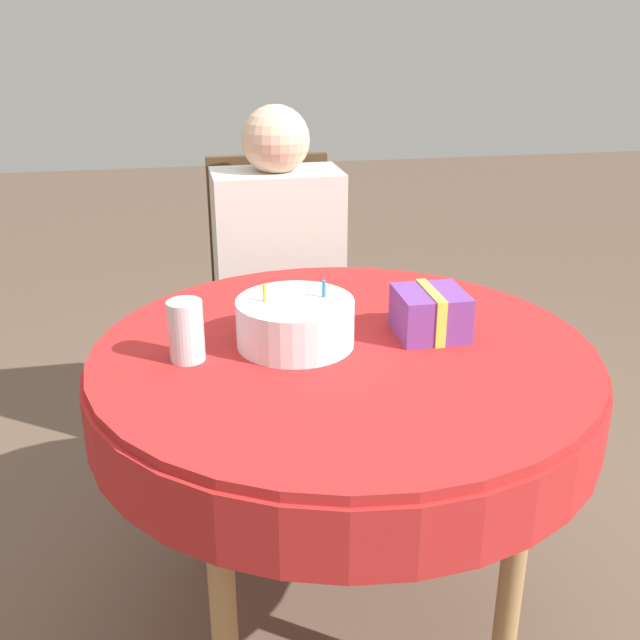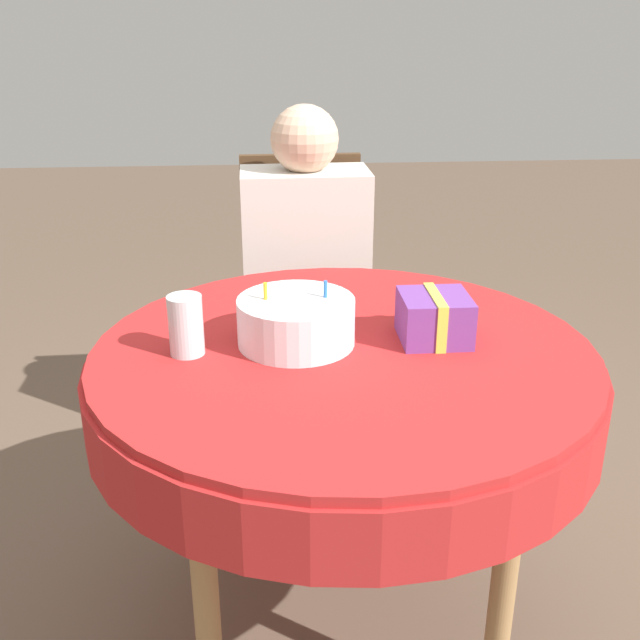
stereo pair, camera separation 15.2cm
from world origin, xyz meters
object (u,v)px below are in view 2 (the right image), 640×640
chair (304,304)px  gift_box (434,318)px  person (306,261)px  birthday_cake (296,321)px  drinking_glass (186,325)px

chair → gift_box: size_ratio=6.57×
person → birthday_cake: bearing=-96.0°
chair → drinking_glass: bearing=-109.2°
chair → birthday_cake: size_ratio=3.99×
person → gift_box: size_ratio=7.76×
chair → gift_box: 0.91m
chair → birthday_cake: bearing=-95.3°
birthday_cake → drinking_glass: size_ratio=1.97×
chair → gift_box: bearing=-75.8°
gift_box → person: bearing=107.1°
person → drinking_glass: size_ratio=9.30×
person → birthday_cake: 0.74m
chair → person: size_ratio=0.85×
person → birthday_cake: person is taller
drinking_glass → gift_box: drinking_glass is taller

